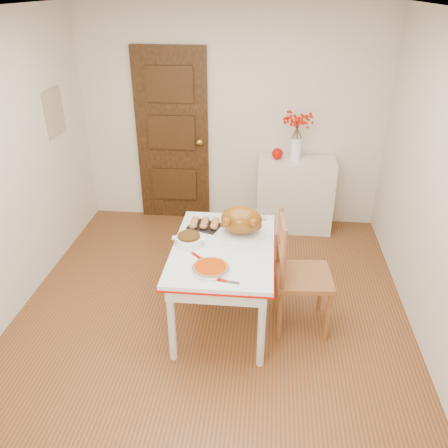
# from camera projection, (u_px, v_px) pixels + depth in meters

# --- Properties ---
(floor) EXTENTS (3.50, 4.00, 0.00)m
(floor) POSITION_uv_depth(u_px,v_px,m) (211.00, 317.00, 4.13)
(floor) COLOR #622B12
(floor) RESTS_ON ground
(ceiling) EXTENTS (3.50, 4.00, 0.00)m
(ceiling) POSITION_uv_depth(u_px,v_px,m) (206.00, 10.00, 2.97)
(ceiling) COLOR white
(ceiling) RESTS_ON ground
(wall_back) EXTENTS (3.50, 0.00, 2.50)m
(wall_back) POSITION_uv_depth(u_px,v_px,m) (232.00, 120.00, 5.31)
(wall_back) COLOR beige
(wall_back) RESTS_ON ground
(wall_front) EXTENTS (3.50, 0.00, 2.50)m
(wall_front) POSITION_uv_depth(u_px,v_px,m) (143.00, 392.00, 1.79)
(wall_front) COLOR beige
(wall_front) RESTS_ON ground
(wall_right) EXTENTS (0.00, 4.00, 2.50)m
(wall_right) POSITION_uv_depth(u_px,v_px,m) (445.00, 198.00, 3.39)
(wall_right) COLOR beige
(wall_right) RESTS_ON ground
(door_back) EXTENTS (0.85, 0.06, 2.06)m
(door_back) POSITION_uv_depth(u_px,v_px,m) (172.00, 137.00, 5.45)
(door_back) COLOR black
(door_back) RESTS_ON ground
(photo_board) EXTENTS (0.03, 0.35, 0.45)m
(photo_board) POSITION_uv_depth(u_px,v_px,m) (54.00, 112.00, 4.65)
(photo_board) COLOR tan
(photo_board) RESTS_ON ground
(sideboard) EXTENTS (0.87, 0.39, 0.87)m
(sideboard) POSITION_uv_depth(u_px,v_px,m) (295.00, 195.00, 5.43)
(sideboard) COLOR beige
(sideboard) RESTS_ON floor
(kitchen_table) EXTENTS (0.85, 1.24, 0.74)m
(kitchen_table) POSITION_uv_depth(u_px,v_px,m) (223.00, 283.00, 3.95)
(kitchen_table) COLOR silver
(kitchen_table) RESTS_ON floor
(chair_oak) EXTENTS (0.49, 0.49, 1.04)m
(chair_oak) POSITION_uv_depth(u_px,v_px,m) (304.00, 274.00, 3.81)
(chair_oak) COLOR brown
(chair_oak) RESTS_ON floor
(berry_vase) EXTENTS (0.26, 0.26, 0.51)m
(berry_vase) POSITION_uv_depth(u_px,v_px,m) (297.00, 138.00, 5.11)
(berry_vase) COLOR white
(berry_vase) RESTS_ON sideboard
(apple) EXTENTS (0.13, 0.13, 0.13)m
(apple) POSITION_uv_depth(u_px,v_px,m) (277.00, 154.00, 5.22)
(apple) COLOR #A70800
(apple) RESTS_ON sideboard
(turkey_platter) EXTENTS (0.43, 0.36, 0.26)m
(turkey_platter) POSITION_uv_depth(u_px,v_px,m) (241.00, 221.00, 3.89)
(turkey_platter) COLOR #86450E
(turkey_platter) RESTS_ON kitchen_table
(pumpkin_pie) EXTENTS (0.34, 0.34, 0.06)m
(pumpkin_pie) POSITION_uv_depth(u_px,v_px,m) (211.00, 268.00, 3.45)
(pumpkin_pie) COLOR #B32F01
(pumpkin_pie) RESTS_ON kitchen_table
(stuffing_dish) EXTENTS (0.30, 0.25, 0.11)m
(stuffing_dish) POSITION_uv_depth(u_px,v_px,m) (189.00, 239.00, 3.78)
(stuffing_dish) COLOR #482B0C
(stuffing_dish) RESTS_ON kitchen_table
(rolls_tray) EXTENTS (0.32, 0.28, 0.07)m
(rolls_tray) POSITION_uv_depth(u_px,v_px,m) (205.00, 223.00, 4.06)
(rolls_tray) COLOR #BB743F
(rolls_tray) RESTS_ON kitchen_table
(pie_server) EXTENTS (0.19, 0.09, 0.01)m
(pie_server) POSITION_uv_depth(u_px,v_px,m) (227.00, 281.00, 3.33)
(pie_server) COLOR silver
(pie_server) RESTS_ON kitchen_table
(carving_knife) EXTENTS (0.23, 0.23, 0.01)m
(carving_knife) POSITION_uv_depth(u_px,v_px,m) (202.00, 259.00, 3.59)
(carving_knife) COLOR silver
(carving_knife) RESTS_ON kitchen_table
(drinking_glass) EXTENTS (0.07, 0.07, 0.10)m
(drinking_glass) POSITION_uv_depth(u_px,v_px,m) (239.00, 215.00, 4.18)
(drinking_glass) COLOR white
(drinking_glass) RESTS_ON kitchen_table
(shaker_pair) EXTENTS (0.11, 0.07, 0.10)m
(shaker_pair) POSITION_uv_depth(u_px,v_px,m) (260.00, 215.00, 4.18)
(shaker_pair) COLOR white
(shaker_pair) RESTS_ON kitchen_table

